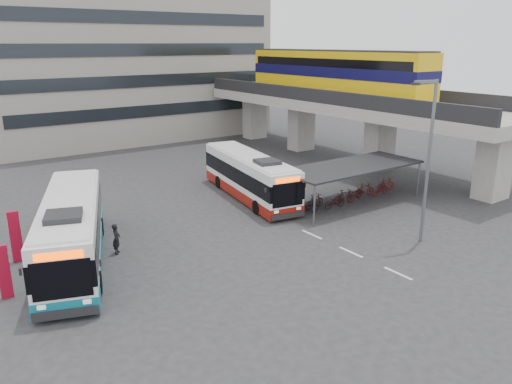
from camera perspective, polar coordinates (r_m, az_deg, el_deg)
ground at (r=26.64m, az=2.36°, el=-6.03°), size 120.00×120.00×0.00m
viaduct at (r=45.74m, az=9.53°, el=11.41°), size 8.00×32.00×9.68m
bike_shelter at (r=33.73m, az=10.68°, el=0.96°), size 10.00×4.00×2.54m
office_block at (r=59.29m, az=-15.36°, el=18.31°), size 30.00×15.00×25.00m
road_markings at (r=26.16m, az=10.80°, el=-6.76°), size 0.15×7.60×0.01m
bus_main at (r=34.18m, az=-0.74°, el=1.80°), size 4.22×11.11×3.21m
bus_teal at (r=25.69m, az=-20.25°, el=-4.14°), size 6.30×11.86×3.46m
pedestrian at (r=26.24m, az=-15.66°, el=-5.17°), size 0.62×0.69×1.58m
lamp_post at (r=27.06m, az=19.02°, el=4.26°), size 1.48×0.55×8.57m
sign_totem_mid at (r=23.36m, az=-26.85°, el=-8.06°), size 0.51×0.24×2.37m
sign_totem_north at (r=26.82m, az=-25.78°, el=-4.55°), size 0.56×0.26×2.58m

